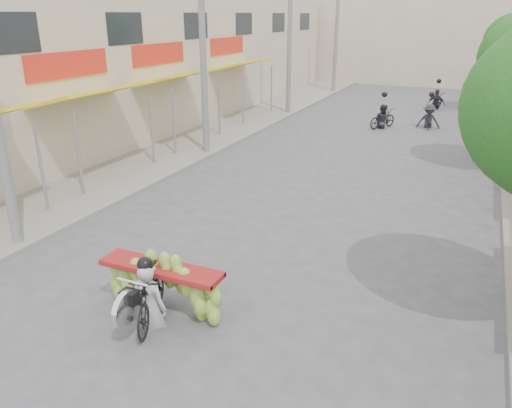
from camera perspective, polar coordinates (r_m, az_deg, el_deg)
name	(u,v)px	position (r m, az deg, el deg)	size (l,w,h in m)	color
ground	(126,396)	(7.83, -14.65, -20.46)	(120.00, 120.00, 0.00)	#545459
sidewalk_left	(208,133)	(22.87, -5.48, 8.10)	(4.00, 60.00, 0.12)	gray
shophouse_row_left	(98,63)	(24.45, -17.58, 15.07)	(9.77, 40.00, 6.00)	beige
far_building	(432,36)	(42.63, 19.51, 17.64)	(20.00, 6.00, 7.00)	beige
utility_pole_mid	(203,46)	(18.94, -6.10, 17.57)	(0.60, 0.24, 8.00)	slate
utility_pole_far	(290,36)	(27.12, 3.87, 18.60)	(0.60, 0.24, 8.00)	slate
utility_pole_back	(336,31)	(35.69, 9.18, 18.94)	(0.60, 0.24, 8.00)	slate
banana_motorbike	(154,282)	(8.96, -11.59, -8.75)	(2.31, 1.90, 2.18)	black
bg_motorbike_a	(383,112)	(24.67, 14.30, 10.11)	(1.28, 1.70, 1.95)	black
bg_motorbike_b	(430,110)	(25.27, 19.25, 10.14)	(1.12, 1.59, 1.95)	black
bg_motorbike_c	(437,95)	(30.55, 20.01, 11.59)	(1.05, 1.69, 1.95)	black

